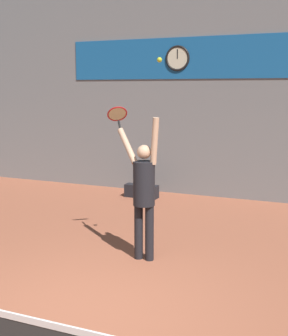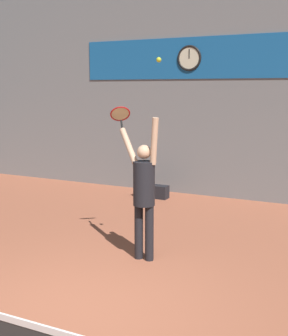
# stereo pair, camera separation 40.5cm
# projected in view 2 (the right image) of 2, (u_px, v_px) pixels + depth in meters

# --- Properties ---
(ground_plane) EXTENTS (18.00, 18.00, 0.00)m
(ground_plane) POSITION_uv_depth(u_px,v_px,m) (67.00, 313.00, 5.35)
(ground_plane) COLOR #9E563D
(back_wall) EXTENTS (18.00, 0.10, 5.00)m
(back_wall) POSITION_uv_depth(u_px,v_px,m) (233.00, 90.00, 10.61)
(back_wall) COLOR slate
(back_wall) RESTS_ON ground_plane
(sponsor_banner) EXTENTS (7.65, 0.02, 0.95)m
(sponsor_banner) POSITION_uv_depth(u_px,v_px,m) (234.00, 57.00, 10.44)
(sponsor_banner) COLOR #195B9E
(scoreboard_clock) EXTENTS (0.60, 0.05, 0.60)m
(scoreboard_clock) POSITION_uv_depth(u_px,v_px,m) (189.00, 58.00, 10.89)
(scoreboard_clock) COLOR beige
(tennis_player) EXTENTS (0.86, 0.54, 2.14)m
(tennis_player) POSITION_uv_depth(u_px,v_px,m) (144.00, 189.00, 6.88)
(tennis_player) COLOR black
(tennis_player) RESTS_ON ground_plane
(tennis_racket) EXTENTS (0.40, 0.41, 0.37)m
(tennis_racket) POSITION_uv_depth(u_px,v_px,m) (120.00, 115.00, 7.45)
(tennis_racket) COLOR black
(tennis_ball) EXTENTS (0.07, 0.07, 0.07)m
(tennis_ball) POSITION_uv_depth(u_px,v_px,m) (159.00, 60.00, 6.40)
(tennis_ball) COLOR #CCDB2D
(equipment_bag) EXTENTS (0.80, 0.25, 0.31)m
(equipment_bag) POSITION_uv_depth(u_px,v_px,m) (152.00, 191.00, 11.03)
(equipment_bag) COLOR black
(equipment_bag) RESTS_ON ground_plane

